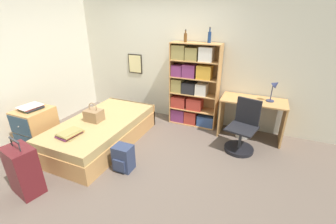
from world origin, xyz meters
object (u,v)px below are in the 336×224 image
at_px(dresser, 37,128).
at_px(desk_lamp, 275,87).
at_px(bookcase, 192,87).
at_px(book_stack_on_bed, 70,133).
at_px(backpack, 123,158).
at_px(suitcase, 24,171).
at_px(desk_chair, 242,135).
at_px(magazine_pile_on_dresser, 31,108).
at_px(bottle_green, 185,37).
at_px(handbag, 94,115).
at_px(desk, 252,112).
at_px(waste_bin, 243,131).
at_px(bed, 102,131).
at_px(bottle_brown, 209,37).

relative_size(dresser, desk_lamp, 1.77).
height_order(bookcase, desk_lamp, bookcase).
height_order(book_stack_on_bed, backpack, book_stack_on_bed).
distance_m(suitcase, desk_chair, 3.32).
height_order(dresser, magazine_pile_on_dresser, magazine_pile_on_dresser).
bearing_deg(backpack, bottle_green, 82.17).
relative_size(handbag, magazine_pile_on_dresser, 0.90).
bearing_deg(dresser, backpack, 1.07).
xyz_separation_m(dresser, backpack, (1.78, 0.03, -0.16)).
height_order(magazine_pile_on_dresser, bookcase, bookcase).
distance_m(bottle_green, desk, 1.89).
bearing_deg(waste_bin, desk_chair, -88.78).
height_order(magazine_pile_on_dresser, waste_bin, magazine_pile_on_dresser).
height_order(desk, desk_lamp, desk_lamp).
relative_size(book_stack_on_bed, bookcase, 0.23).
relative_size(dresser, waste_bin, 2.73).
bearing_deg(desk_lamp, bed, -154.24).
bearing_deg(bottle_brown, magazine_pile_on_dresser, -141.22).
bearing_deg(suitcase, bookcase, 64.77).
distance_m(bed, book_stack_on_bed, 0.71).
xyz_separation_m(book_stack_on_bed, bookcase, (1.31, 2.06, 0.33)).
bearing_deg(desk, bottle_green, 176.03).
height_order(desk_chair, backpack, desk_chair).
relative_size(book_stack_on_bed, magazine_pile_on_dresser, 1.04).
bearing_deg(desk_lamp, backpack, -136.44).
distance_m(bookcase, desk, 1.27).
xyz_separation_m(magazine_pile_on_dresser, desk_lamp, (3.76, 1.89, 0.28)).
height_order(bottle_brown, desk_lamp, bottle_brown).
xyz_separation_m(book_stack_on_bed, bottle_green, (1.15, 2.05, 1.30)).
bearing_deg(bed, bookcase, 48.79).
distance_m(bed, bottle_brown, 2.64).
relative_size(desk_chair, backpack, 2.22).
height_order(book_stack_on_bed, magazine_pile_on_dresser, magazine_pile_on_dresser).
bearing_deg(bottle_brown, waste_bin, -14.38).
bearing_deg(desk_lamp, bookcase, 177.27).
height_order(bed, handbag, handbag).
relative_size(bookcase, desk_chair, 1.89).
bearing_deg(suitcase, magazine_pile_on_dresser, 134.84).
xyz_separation_m(book_stack_on_bed, magazine_pile_on_dresser, (-0.91, 0.09, 0.25)).
height_order(bottle_green, desk_chair, bottle_green).
bearing_deg(desk_lamp, bottle_brown, 174.32).
distance_m(suitcase, desk, 3.77).
distance_m(bed, backpack, 0.97).
bearing_deg(bed, handbag, -140.26).
xyz_separation_m(handbag, dresser, (-0.89, -0.49, -0.21)).
xyz_separation_m(desk_lamp, waste_bin, (-0.40, -0.09, -0.90)).
height_order(desk_lamp, desk_chair, desk_lamp).
bearing_deg(desk_chair, bottle_brown, 140.82).
bearing_deg(book_stack_on_bed, bottle_brown, 52.88).
bearing_deg(magazine_pile_on_dresser, dresser, -24.88).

